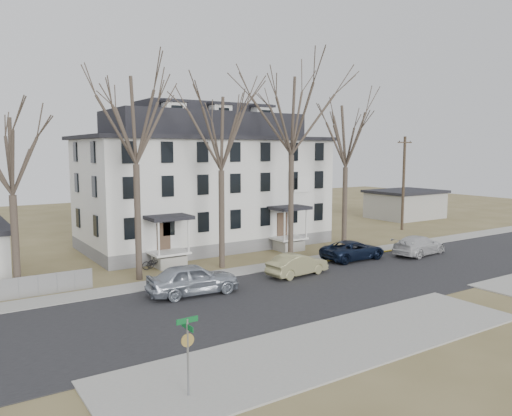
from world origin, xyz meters
TOP-DOWN VIEW (x-y plane):
  - ground at (0.00, 0.00)m, footprint 120.00×120.00m
  - main_road at (0.00, 2.00)m, footprint 120.00×10.00m
  - far_sidewalk at (0.00, 8.00)m, footprint 120.00×2.00m
  - near_sidewalk_left at (-8.00, -5.00)m, footprint 20.00×5.00m
  - yellow_curb at (5.00, 7.10)m, footprint 14.00×0.25m
  - boarding_house at (-2.00, 17.95)m, footprint 20.80×12.36m
  - distant_building at (26.00, 20.00)m, footprint 8.50×6.50m
  - tree_far_left at (-11.00, 9.80)m, footprint 8.40×8.40m
  - tree_mid_left at (-5.00, 9.80)m, footprint 7.80×7.80m
  - tree_center at (1.00, 9.80)m, footprint 9.00×9.00m
  - tree_mid_right at (6.50, 9.80)m, footprint 7.80×7.80m
  - tree_bungalow at (-18.00, 9.80)m, footprint 6.60×6.60m
  - utility_pole_far at (18.50, 14.00)m, footprint 2.00×0.28m
  - car_silver at (-9.64, 4.87)m, footprint 5.36×2.53m
  - car_tan at (-2.06, 5.04)m, footprint 4.48×1.98m
  - car_navy at (4.34, 6.52)m, footprint 5.12×2.40m
  - car_white at (9.84, 4.95)m, footprint 5.38×2.78m
  - bicycle_left at (-9.21, 11.66)m, footprint 1.85×0.95m
  - bicycle_right at (-8.92, 12.05)m, footprint 1.58×0.72m
  - street_sign at (-14.98, -5.68)m, footprint 0.78×0.78m

SIDE VIEW (x-z plane):
  - ground at x=0.00m, z-range 0.00..0.00m
  - main_road at x=0.00m, z-range -0.02..0.02m
  - far_sidewalk at x=0.00m, z-range -0.04..0.04m
  - near_sidewalk_left at x=-8.00m, z-range -0.04..0.04m
  - yellow_curb at x=5.00m, z-range -0.03..0.03m
  - bicycle_right at x=-8.92m, z-range 0.00..0.91m
  - bicycle_left at x=-9.21m, z-range 0.00..0.92m
  - car_navy at x=4.34m, z-range 0.00..1.42m
  - car_tan at x=-2.06m, z-range 0.00..1.43m
  - car_white at x=9.84m, z-range 0.00..1.49m
  - car_silver at x=-9.64m, z-range 0.00..1.77m
  - distant_building at x=26.00m, z-range 0.00..3.35m
  - street_sign at x=-14.98m, z-range 0.43..3.17m
  - utility_pole_far at x=18.50m, z-range 0.15..9.65m
  - boarding_house at x=-2.00m, z-range -0.65..11.40m
  - tree_bungalow at x=-18.00m, z-range 2.73..13.51m
  - tree_mid_left at x=-5.00m, z-range 3.23..15.97m
  - tree_mid_right at x=6.50m, z-range 3.23..15.97m
  - tree_far_left at x=-11.00m, z-range 3.48..17.20m
  - tree_center at x=1.00m, z-range 3.73..18.43m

